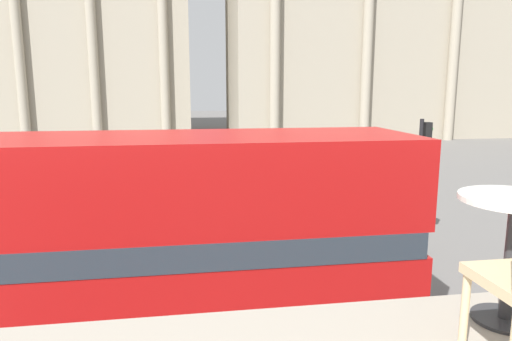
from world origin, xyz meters
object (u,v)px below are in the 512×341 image
at_px(pedestrian_olive, 190,161).
at_px(pedestrian_white, 370,165).
at_px(plaza_building_left, 71,11).
at_px(traffic_light_mid, 127,161).
at_px(pedestrian_grey, 92,160).
at_px(traffic_light_near, 421,166).
at_px(double_decker_bus, 91,241).
at_px(plaza_building_right, 382,32).
at_px(pedestrian_blue, 349,153).

bearing_deg(pedestrian_olive, pedestrian_white, -29.76).
distance_m(plaza_building_left, pedestrian_olive, 31.20).
distance_m(traffic_light_mid, pedestrian_grey, 9.03).
height_order(traffic_light_near, pedestrian_white, traffic_light_near).
height_order(traffic_light_near, pedestrian_olive, traffic_light_near).
bearing_deg(pedestrian_white, traffic_light_mid, -10.59).
xyz_separation_m(double_decker_bus, plaza_building_left, (-9.71, 43.76, 10.55)).
height_order(plaza_building_right, pedestrian_blue, plaza_building_right).
height_order(plaza_building_right, traffic_light_mid, plaza_building_right).
relative_size(traffic_light_near, pedestrian_grey, 2.34).
bearing_deg(plaza_building_left, pedestrian_olive, -66.35).
xyz_separation_m(traffic_light_near, traffic_light_mid, (-9.12, 5.18, -0.45)).
bearing_deg(plaza_building_right, pedestrian_blue, -117.75).
xyz_separation_m(double_decker_bus, pedestrian_olive, (1.86, 17.35, -1.38)).
bearing_deg(pedestrian_blue, pedestrian_white, -41.67).
distance_m(plaza_building_left, traffic_light_near, 44.44).
bearing_deg(pedestrian_blue, plaza_building_right, 115.12).
bearing_deg(pedestrian_blue, pedestrian_grey, -125.33).
bearing_deg(pedestrian_white, double_decker_bus, 19.56).
relative_size(plaza_building_left, traffic_light_mid, 7.81).
height_order(plaza_building_left, traffic_light_near, plaza_building_left).
bearing_deg(double_decker_bus, plaza_building_left, 99.66).
bearing_deg(pedestrian_white, pedestrian_olive, -49.40).
bearing_deg(pedestrian_white, plaza_building_right, -147.25).
height_order(pedestrian_white, pedestrian_olive, pedestrian_white).
bearing_deg(pedestrian_grey, pedestrian_olive, -55.91).
relative_size(plaza_building_right, pedestrian_olive, 20.45).
xyz_separation_m(traffic_light_near, pedestrian_olive, (-6.71, 12.78, -1.70)).
bearing_deg(traffic_light_mid, pedestrian_olive, 72.38).
xyz_separation_m(plaza_building_left, pedestrian_olive, (11.57, -26.41, -11.92)).
bearing_deg(traffic_light_mid, pedestrian_blue, 36.44).
bearing_deg(pedestrian_grey, pedestrian_blue, -45.08).
bearing_deg(traffic_light_near, double_decker_bus, -151.91).
bearing_deg(pedestrian_white, pedestrian_grey, -46.74).
bearing_deg(double_decker_bus, pedestrian_blue, 55.47).
height_order(traffic_light_mid, pedestrian_white, traffic_light_mid).
height_order(plaza_building_left, plaza_building_right, plaza_building_left).
height_order(double_decker_bus, pedestrian_white, double_decker_bus).
distance_m(double_decker_bus, traffic_light_near, 9.71).
xyz_separation_m(pedestrian_blue, pedestrian_white, (-0.33, -4.09, -0.04)).
height_order(pedestrian_blue, pedestrian_white, pedestrian_blue).
relative_size(traffic_light_mid, pedestrian_grey, 1.92).
relative_size(pedestrian_olive, pedestrian_grey, 0.93).
bearing_deg(traffic_light_near, pedestrian_olive, 117.71).
distance_m(plaza_building_left, pedestrian_blue, 34.94).
relative_size(double_decker_bus, pedestrian_white, 6.91).
distance_m(pedestrian_blue, pedestrian_olive, 9.76).
xyz_separation_m(double_decker_bus, pedestrian_blue, (11.52, 18.67, -1.31)).
relative_size(pedestrian_blue, pedestrian_white, 1.03).
relative_size(plaza_building_right, pedestrian_grey, 18.96).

